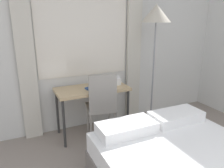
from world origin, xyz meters
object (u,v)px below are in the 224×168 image
at_px(desk, 92,92).
at_px(book, 95,88).
at_px(telephone, 115,81).
at_px(standing_lamp, 156,20).
at_px(desk_chair, 101,103).

xyz_separation_m(desk, book, (0.02, -0.06, 0.08)).
bearing_deg(book, desk, 109.75).
bearing_deg(telephone, desk, -175.09).
height_order(desk, standing_lamp, standing_lamp).
bearing_deg(standing_lamp, desk, 173.13).
bearing_deg(book, standing_lamp, -3.53).
xyz_separation_m(standing_lamp, book, (-0.96, 0.06, -0.94)).
relative_size(standing_lamp, book, 7.01).
distance_m(telephone, book, 0.38).
bearing_deg(desk_chair, standing_lamp, 16.68).
height_order(desk_chair, standing_lamp, standing_lamp).
distance_m(desk_chair, standing_lamp, 1.45).
bearing_deg(desk_chair, desk, 115.70).
height_order(desk_chair, telephone, desk_chair).
height_order(telephone, book, telephone).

